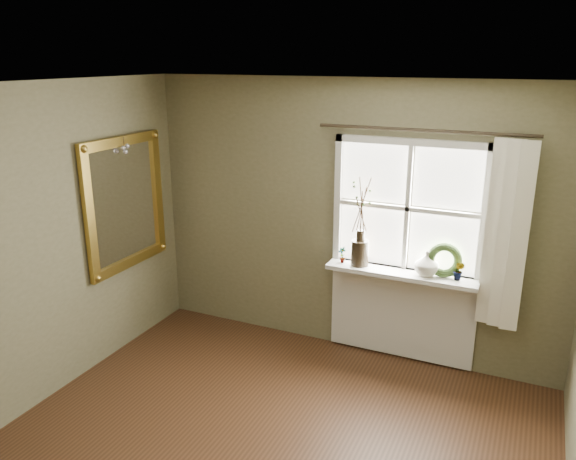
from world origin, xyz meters
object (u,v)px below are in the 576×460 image
Objects in this scene: cream_vase at (427,263)px; gilt_mirror at (125,203)px; dark_jug at (360,253)px; wreath at (444,264)px.

gilt_mirror is at bearing -166.52° from cream_vase.
gilt_mirror reaches higher than cream_vase.
dark_jug reaches higher than cream_vase.
wreath is at bearing 15.89° from cream_vase.
gilt_mirror is (-2.88, -0.70, 0.41)m from wreath.
dark_jug is 0.19× the size of gilt_mirror.
gilt_mirror is at bearing -162.84° from dark_jug.
dark_jug is 1.08× the size of cream_vase.
wreath is 0.24× the size of gilt_mirror.
dark_jug is 2.26m from gilt_mirror.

